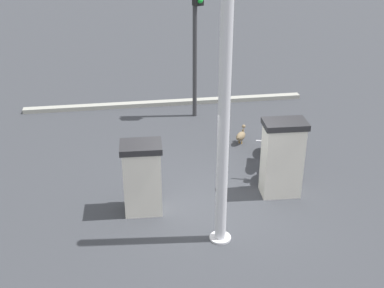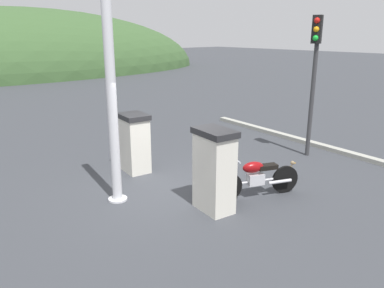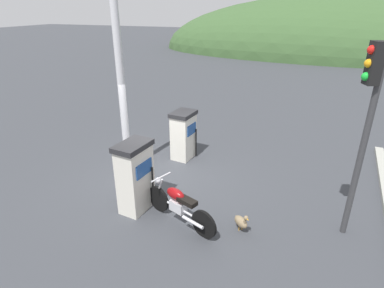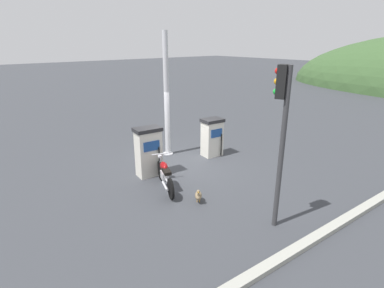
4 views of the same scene
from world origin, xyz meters
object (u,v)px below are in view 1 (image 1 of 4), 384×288
(motorcycle_near_pump, at_px, (268,150))
(roadside_traffic_light, at_px, (196,25))
(wandering_duck, at_px, (241,136))
(canopy_support_pole, at_px, (224,127))
(fuel_pump_far, at_px, (142,177))
(fuel_pump_near, at_px, (282,158))

(motorcycle_near_pump, xyz_separation_m, roadside_traffic_light, (3.31, 0.91, 2.17))
(wandering_duck, bearing_deg, canopy_support_pole, 156.64)
(motorcycle_near_pump, distance_m, canopy_support_pole, 3.48)
(fuel_pump_far, relative_size, wandering_duck, 3.19)
(fuel_pump_near, xyz_separation_m, roadside_traffic_light, (4.42, 0.77, 1.78))
(wandering_duck, xyz_separation_m, roadside_traffic_light, (1.97, 0.70, 2.41))
(wandering_duck, distance_m, roadside_traffic_light, 3.19)
(fuel_pump_near, relative_size, wandering_duck, 3.56)
(fuel_pump_far, height_order, roadside_traffic_light, roadside_traffic_light)
(motorcycle_near_pump, xyz_separation_m, canopy_support_pole, (-2.36, 1.80, 1.81))
(wandering_duck, distance_m, canopy_support_pole, 4.52)
(wandering_duck, xyz_separation_m, canopy_support_pole, (-3.70, 1.60, 2.05))
(fuel_pump_near, height_order, canopy_support_pole, canopy_support_pole)
(fuel_pump_far, bearing_deg, wandering_duck, -49.19)
(fuel_pump_near, relative_size, motorcycle_near_pump, 0.89)
(fuel_pump_near, bearing_deg, fuel_pump_far, 89.99)
(motorcycle_near_pump, bearing_deg, roadside_traffic_light, 15.35)
(fuel_pump_near, xyz_separation_m, motorcycle_near_pump, (1.11, -0.14, -0.39))
(motorcycle_near_pump, bearing_deg, fuel_pump_near, 172.68)
(fuel_pump_far, relative_size, roadside_traffic_light, 0.39)
(canopy_support_pole, bearing_deg, roadside_traffic_light, -8.97)
(fuel_pump_near, distance_m, roadside_traffic_light, 4.83)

